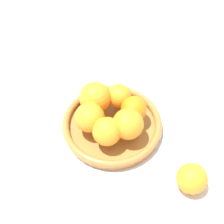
# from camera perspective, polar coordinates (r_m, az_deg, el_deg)

# --- Properties ---
(ground_plane) EXTENTS (4.00, 4.00, 0.00)m
(ground_plane) POSITION_cam_1_polar(r_m,az_deg,el_deg) (0.83, 0.00, -2.98)
(ground_plane) COLOR silver
(fruit_bowl) EXTENTS (0.26, 0.26, 0.03)m
(fruit_bowl) POSITION_cam_1_polar(r_m,az_deg,el_deg) (0.82, 0.00, -2.29)
(fruit_bowl) COLOR #A57238
(fruit_bowl) RESTS_ON ground_plane
(orange_pile) EXTENTS (0.17, 0.20, 0.08)m
(orange_pile) POSITION_cam_1_polar(r_m,az_deg,el_deg) (0.78, -0.37, 0.00)
(orange_pile) COLOR orange
(orange_pile) RESTS_ON fruit_bowl
(stray_orange) EXTENTS (0.07, 0.07, 0.07)m
(stray_orange) POSITION_cam_1_polar(r_m,az_deg,el_deg) (0.74, 14.38, -11.68)
(stray_orange) COLOR orange
(stray_orange) RESTS_ON ground_plane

